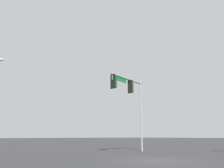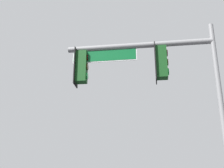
# 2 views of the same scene
# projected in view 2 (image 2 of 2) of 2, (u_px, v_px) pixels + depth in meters

# --- Properties ---
(signal_pole_near) EXTENTS (4.75, 1.43, 7.32)m
(signal_pole_near) POSITION_uv_depth(u_px,v_px,m) (149.00, 77.00, 9.92)
(signal_pole_near) COLOR gray
(signal_pole_near) RESTS_ON ground_plane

